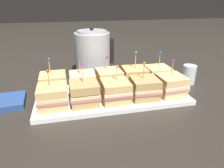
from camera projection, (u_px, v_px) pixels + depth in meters
name	position (u px, v px, depth m)	size (l,w,h in m)	color
ground_plane	(112.00, 98.00, 0.84)	(6.00, 6.00, 0.00)	#2D2823
serving_platter	(112.00, 96.00, 0.84)	(0.61, 0.27, 0.02)	white
sandwich_front_far_left	(53.00, 97.00, 0.72)	(0.11, 0.11, 0.14)	tan
sandwich_front_left	(84.00, 93.00, 0.75)	(0.11, 0.11, 0.15)	tan
sandwich_front_center	(116.00, 91.00, 0.77)	(0.11, 0.11, 0.14)	tan
sandwich_front_right	(144.00, 88.00, 0.79)	(0.11, 0.11, 0.15)	tan
sandwich_front_far_right	(171.00, 85.00, 0.82)	(0.11, 0.11, 0.15)	#DBB77A
sandwich_back_far_left	(54.00, 84.00, 0.83)	(0.11, 0.11, 0.15)	tan
sandwich_back_left	(82.00, 82.00, 0.85)	(0.11, 0.11, 0.15)	beige
sandwich_back_center	(109.00, 79.00, 0.87)	(0.11, 0.11, 0.15)	#DBB77A
sandwich_back_right	(135.00, 77.00, 0.90)	(0.11, 0.11, 0.16)	tan
sandwich_back_far_right	(158.00, 75.00, 0.92)	(0.11, 0.11, 0.16)	#DBB77A
kettle_steel	(93.00, 53.00, 1.06)	(0.21, 0.19, 0.26)	#B7BABF
drinking_glass	(189.00, 74.00, 0.97)	(0.06, 0.06, 0.09)	silver
napkin_stack	(7.00, 102.00, 0.78)	(0.14, 0.14, 0.02)	navy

